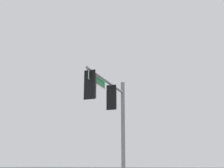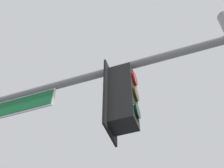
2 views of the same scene
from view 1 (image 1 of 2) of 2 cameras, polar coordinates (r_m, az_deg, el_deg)
name	(u,v)px [view 1 (image 1 of 2)]	position (r m, az deg, el deg)	size (l,w,h in m)	color
signal_pole_near	(112,110)	(15.91, 0.01, -4.70)	(5.03, 1.38, 6.08)	gray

